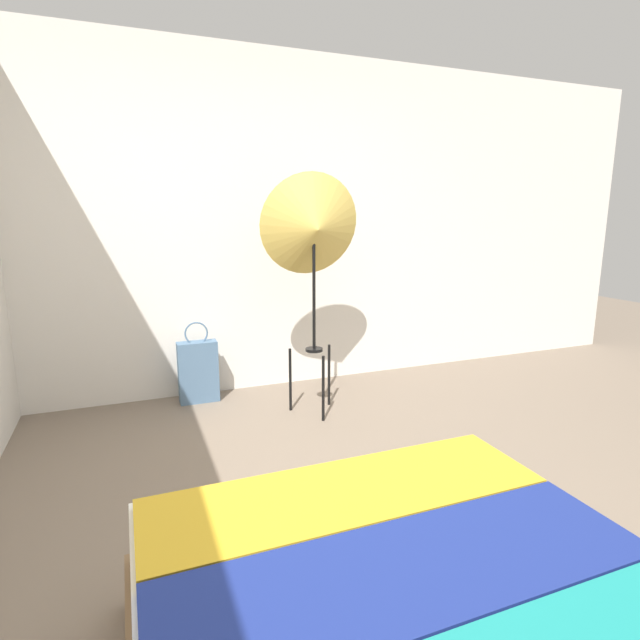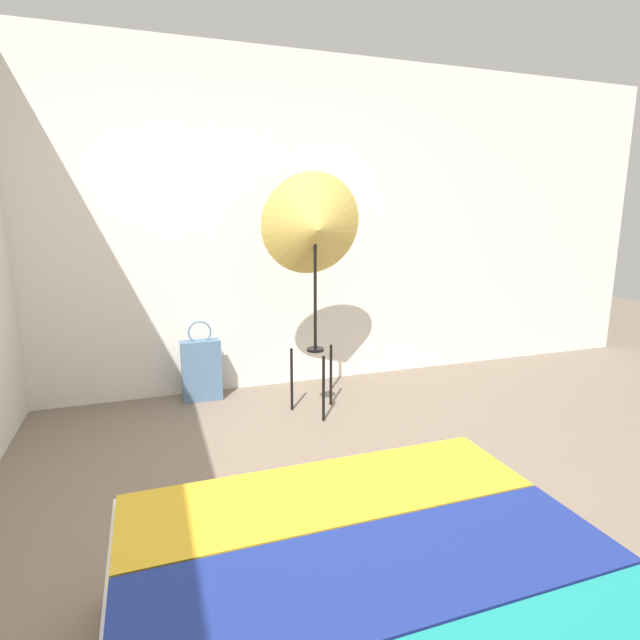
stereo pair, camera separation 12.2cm
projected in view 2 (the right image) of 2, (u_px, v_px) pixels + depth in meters
The scene contains 4 objects.
ground_plane at pixel (329, 571), 1.97m from camera, with size 14.00×14.00×0.00m, color #756656.
wall_back at pixel (227, 226), 3.81m from camera, with size 8.00×0.05×2.60m.
photo_umbrella at pixel (315, 229), 3.32m from camera, with size 0.70×0.34×1.66m.
tote_bag at pixel (202, 370), 3.76m from camera, with size 0.29×0.12×0.62m.
Camera 2 is at (-0.60, -1.62, 1.38)m, focal length 28.00 mm.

